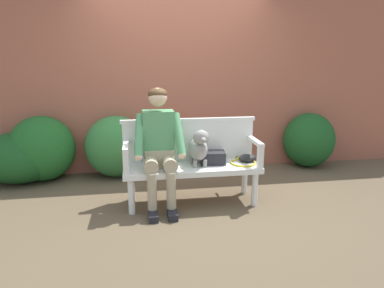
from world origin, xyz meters
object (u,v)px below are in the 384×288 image
dog_on_bench (199,147)px  tennis_racket (242,162)px  baseball_glove (247,158)px  sports_bag (212,158)px  garden_bench (192,171)px  person_seated (159,143)px

dog_on_bench → tennis_racket: 0.56m
dog_on_bench → baseball_glove: dog_on_bench is taller
dog_on_bench → tennis_racket: bearing=3.9°
baseball_glove → sports_bag: bearing=165.6°
tennis_racket → sports_bag: bearing=174.6°
garden_bench → dog_on_bench: 0.29m
baseball_glove → sports_bag: (-0.42, -0.00, 0.02)m
baseball_glove → tennis_racket: bearing=-169.4°
garden_bench → baseball_glove: (0.66, 0.04, 0.11)m
person_seated → dog_on_bench: size_ratio=3.02×
dog_on_bench → baseball_glove: size_ratio=1.98×
person_seated → baseball_glove: 1.05m
person_seated → tennis_racket: person_seated is taller
garden_bench → baseball_glove: size_ratio=6.93×
garden_bench → tennis_racket: bearing=0.8°
baseball_glove → person_seated: bearing=168.4°
tennis_racket → garden_bench: bearing=-179.2°
garden_bench → tennis_racket: size_ratio=2.68×
tennis_racket → dog_on_bench: bearing=-176.1°
person_seated → dog_on_bench: 0.44m
sports_bag → tennis_racket: bearing=-5.4°
baseball_glove → sports_bag: 0.42m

